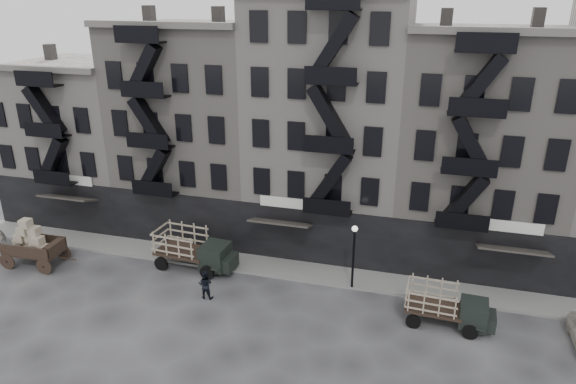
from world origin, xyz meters
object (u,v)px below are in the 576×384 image
(wagon, at_px, (31,239))
(stake_truck_west, at_px, (193,247))
(stake_truck_east, at_px, (447,304))
(pedestrian_mid, at_px, (205,284))

(wagon, bearing_deg, stake_truck_west, 11.59)
(wagon, bearing_deg, stake_truck_east, -0.66)
(stake_truck_west, bearing_deg, stake_truck_east, -3.19)
(wagon, xyz_separation_m, stake_truck_east, (26.50, 0.36, -0.54))
(wagon, xyz_separation_m, pedestrian_mid, (12.72, -0.70, -0.97))
(wagon, xyz_separation_m, stake_truck_west, (10.51, 2.43, -0.34))
(stake_truck_west, relative_size, pedestrian_mid, 3.02)
(pedestrian_mid, bearing_deg, stake_truck_east, 179.89)
(stake_truck_east, bearing_deg, wagon, -175.83)
(stake_truck_east, bearing_deg, pedestrian_mid, -172.20)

